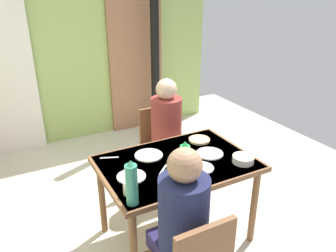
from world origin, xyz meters
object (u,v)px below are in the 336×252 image
chair_far_diner (161,144)px  serving_bowl_center (243,159)px  person_far_diner (167,123)px  water_bottle_green_near (185,162)px  water_bottle_green_far (132,184)px  person_near_diner (182,214)px  dining_table (177,170)px

chair_far_diner → serving_bowl_center: size_ratio=5.12×
person_far_diner → water_bottle_green_near: size_ratio=2.54×
person_far_diner → water_bottle_green_far: bearing=51.7°
chair_far_diner → water_bottle_green_near: (-0.33, -1.02, 0.38)m
serving_bowl_center → person_near_diner: bearing=-153.9°
person_near_diner → water_bottle_green_near: size_ratio=2.54×
water_bottle_green_far → serving_bowl_center: bearing=4.9°
dining_table → person_far_diner: size_ratio=1.57×
person_far_diner → water_bottle_green_far: 1.25m
chair_far_diner → water_bottle_green_far: bearing=55.3°
chair_far_diner → person_far_diner: person_far_diner is taller
chair_far_diner → person_near_diner: (-0.58, -1.41, 0.28)m
dining_table → chair_far_diner: chair_far_diner is taller
person_far_diner → serving_bowl_center: (0.20, -0.89, -0.02)m
serving_bowl_center → chair_far_diner: bearing=101.1°
person_near_diner → water_bottle_green_far: size_ratio=2.45×
person_near_diner → water_bottle_green_far: person_near_diner is taller
water_bottle_green_far → chair_far_diner: bearing=55.3°
person_near_diner → person_far_diner: bearing=65.6°
dining_table → water_bottle_green_near: size_ratio=3.98×
chair_far_diner → person_far_diner: (-0.00, -0.14, 0.28)m
dining_table → chair_far_diner: size_ratio=1.39×
chair_far_diner → water_bottle_green_far: 1.41m
chair_far_diner → dining_table: bearing=72.0°
person_far_diner → water_bottle_green_far: (-0.77, -0.98, 0.10)m
dining_table → water_bottle_green_near: (-0.08, -0.25, 0.22)m
dining_table → person_near_diner: 0.73m
person_near_diner → water_bottle_green_near: bearing=57.6°
dining_table → serving_bowl_center: serving_bowl_center is taller
chair_far_diner → water_bottle_green_near: size_ratio=2.87×
chair_far_diner → person_near_diner: 1.55m
person_near_diner → chair_far_diner: bearing=67.8°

